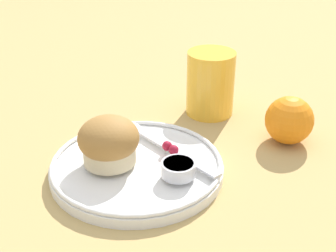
{
  "coord_description": "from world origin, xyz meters",
  "views": [
    {
      "loc": [
        0.44,
        -0.33,
        0.36
      ],
      "look_at": [
        0.01,
        0.03,
        0.06
      ],
      "focal_mm": 50.0,
      "sensor_mm": 36.0,
      "label": 1
    }
  ],
  "objects_px": {
    "orange_fruit": "(289,120)",
    "muffin": "(109,142)",
    "juice_glass": "(210,83)",
    "butter_knife": "(170,148)"
  },
  "relations": [
    {
      "from": "juice_glass",
      "to": "muffin",
      "type": "bearing_deg",
      "value": -78.98
    },
    {
      "from": "muffin",
      "to": "butter_knife",
      "type": "bearing_deg",
      "value": 70.3
    },
    {
      "from": "muffin",
      "to": "orange_fruit",
      "type": "distance_m",
      "value": 0.27
    },
    {
      "from": "muffin",
      "to": "butter_knife",
      "type": "height_order",
      "value": "muffin"
    },
    {
      "from": "orange_fruit",
      "to": "muffin",
      "type": "bearing_deg",
      "value": -111.74
    },
    {
      "from": "butter_knife",
      "to": "orange_fruit",
      "type": "relative_size",
      "value": 2.55
    },
    {
      "from": "muffin",
      "to": "butter_knife",
      "type": "relative_size",
      "value": 0.44
    },
    {
      "from": "orange_fruit",
      "to": "juice_glass",
      "type": "xyz_separation_m",
      "value": [
        -0.15,
        -0.02,
        0.02
      ]
    },
    {
      "from": "orange_fruit",
      "to": "juice_glass",
      "type": "bearing_deg",
      "value": -172.17
    },
    {
      "from": "butter_knife",
      "to": "juice_glass",
      "type": "bearing_deg",
      "value": 115.38
    }
  ]
}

